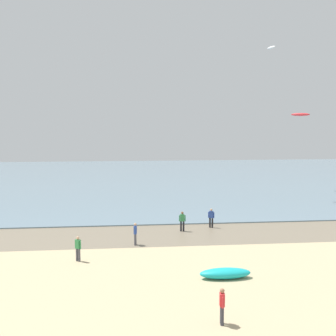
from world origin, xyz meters
The scene contains 10 objects.
wet_sand_strip centered at (0.00, 25.85, 0.00)m, with size 120.00×7.35×0.01m, color #7A6D59.
sea centered at (0.00, 64.52, 0.05)m, with size 160.00×70.00×0.10m, color slate.
person_nearest_camera centered at (3.85, 8.61, 0.92)m, with size 0.26×0.57×1.71m.
person_by_waterline centered at (4.62, 26.98, 0.92)m, with size 0.57×0.26×1.71m.
person_left_flank centered at (0.44, 22.95, 0.92)m, with size 0.26×0.57×1.71m.
person_right_flank centered at (-3.54, 19.23, 0.92)m, with size 0.44×0.42×1.71m.
person_far_down_beach centered at (7.37, 28.08, 0.92)m, with size 0.53×0.35×1.71m.
grounded_kite centered at (5.47, 14.79, 0.31)m, with size 3.10×1.11×0.62m, color #19B2B7.
kite_aloft_2 centered at (20.43, 51.42, 19.59)m, with size 1.92×0.61×0.31m, color white.
kite_aloft_4 centered at (20.56, 40.88, 10.22)m, with size 2.19×0.70×0.35m, color red.
Camera 1 is at (-0.89, -11.45, 9.26)m, focal length 49.38 mm.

